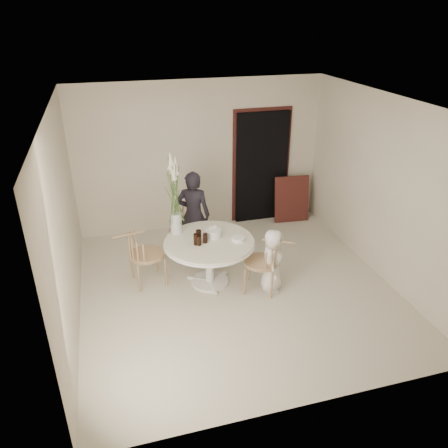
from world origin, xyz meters
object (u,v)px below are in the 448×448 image
object	(u,v)px
chair_right	(269,258)
boy	(272,261)
chair_far	(183,223)
table	(209,247)
chair_left	(138,251)
birthday_cake	(213,233)
flower_vase	(175,196)
girl	(194,215)

from	to	relation	value
chair_right	boy	size ratio (longest dim) A/B	0.88
chair_far	chair_right	xyz separation A→B (m)	(0.97, -1.50, 0.04)
table	chair_right	distance (m)	0.88
chair_right	boy	bearing A→B (deg)	131.96
chair_left	chair_right	bearing A→B (deg)	-120.50
birthday_cake	flower_vase	distance (m)	0.78
chair_right	chair_left	bearing A→B (deg)	-81.57
girl	flower_vase	distance (m)	0.87
girl	boy	xyz separation A→B (m)	(0.88, -1.28, -0.26)
chair_far	flower_vase	size ratio (longest dim) A/B	0.62
chair_right	chair_left	distance (m)	1.91
chair_right	birthday_cake	size ratio (longest dim) A/B	3.61
table	boy	xyz separation A→B (m)	(0.83, -0.40, -0.13)
table	birthday_cake	xyz separation A→B (m)	(0.09, 0.10, 0.17)
table	birthday_cake	distance (m)	0.21
table	boy	bearing A→B (deg)	-25.73
birthday_cake	flower_vase	world-z (taller)	flower_vase
birthday_cake	flower_vase	bearing A→B (deg)	152.35
chair_left	birthday_cake	distance (m)	1.13
table	chair_left	xyz separation A→B (m)	(-1.01, 0.24, -0.04)
table	chair_right	size ratio (longest dim) A/B	1.57
girl	flower_vase	xyz separation A→B (m)	(-0.37, -0.52, 0.59)
chair_right	chair_left	world-z (taller)	chair_left
girl	birthday_cake	bearing A→B (deg)	122.54
chair_far	girl	distance (m)	0.35
chair_far	birthday_cake	distance (m)	1.07
chair_left	girl	distance (m)	1.17
chair_far	chair_left	bearing A→B (deg)	-118.48
table	flower_vase	bearing A→B (deg)	138.98
birthday_cake	chair_right	bearing A→B (deg)	-36.50
girl	boy	distance (m)	1.57
chair_left	flower_vase	world-z (taller)	flower_vase
boy	birthday_cake	bearing A→B (deg)	78.09
chair_left	flower_vase	distance (m)	0.97
chair_left	girl	xyz separation A→B (m)	(0.96, 0.63, 0.17)
boy	birthday_cake	distance (m)	0.95
flower_vase	girl	bearing A→B (deg)	54.51
chair_far	flower_vase	xyz separation A→B (m)	(-0.23, -0.73, 0.82)
girl	chair_right	bearing A→B (deg)	145.49
table	boy	distance (m)	0.93
table	flower_vase	distance (m)	0.90
table	chair_far	world-z (taller)	chair_far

